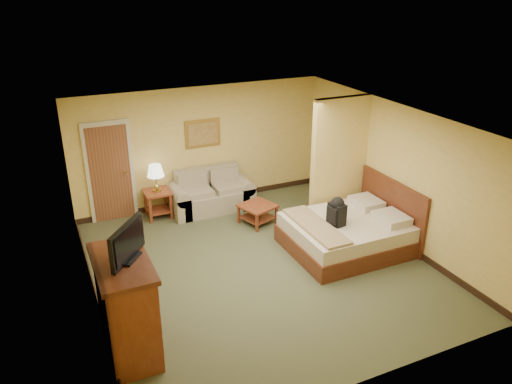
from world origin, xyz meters
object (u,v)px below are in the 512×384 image
coffee_table (258,210)px  dresser (127,306)px  bed (351,232)px  loveseat (211,197)px

coffee_table → dresser: (-3.14, -2.73, 0.41)m
dresser → bed: bearing=14.5°
loveseat → bed: bed is taller
loveseat → bed: (1.77, -2.67, 0.04)m
dresser → bed: size_ratio=0.64×
dresser → coffee_table: bearing=41.1°
coffee_table → bed: 1.99m
coffee_table → loveseat: bearing=120.5°
loveseat → dresser: dresser is taller
loveseat → bed: size_ratio=0.81×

